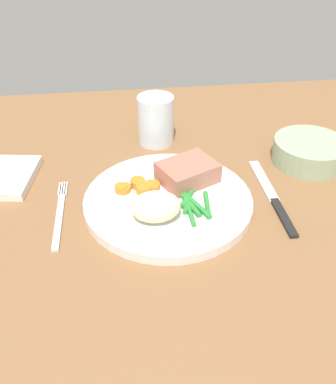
{
  "coord_description": "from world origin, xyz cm",
  "views": [
    {
      "loc": [
        -10.33,
        -54.35,
        42.79
      ],
      "look_at": [
        -3.73,
        -2.52,
        4.6
      ],
      "focal_mm": 39.21,
      "sensor_mm": 36.0,
      "label": 1
    }
  ],
  "objects": [
    {
      "name": "fork",
      "position": [
        -20.52,
        -2.77,
        2.2
      ],
      "size": [
        1.44,
        16.6,
        0.4
      ],
      "rotation": [
        0.0,
        0.0,
        0.06
      ],
      "color": "silver",
      "rests_on": "dining_table"
    },
    {
      "name": "green_beans",
      "position": [
        -0.17,
        -4.73,
        3.98
      ],
      "size": [
        5.0,
        11.03,
        0.81
      ],
      "color": "#2D8C38",
      "rests_on": "dinner_plate"
    },
    {
      "name": "salad_bowl",
      "position": [
        23.26,
        7.21,
        4.37
      ],
      "size": [
        13.07,
        13.07,
        4.2
      ],
      "color": "#99B28C",
      "rests_on": "dining_table"
    },
    {
      "name": "mashed_potatoes",
      "position": [
        -6.1,
        -7.26,
        5.67
      ],
      "size": [
        7.23,
        5.62,
        4.14
      ],
      "primitive_type": "ellipsoid",
      "color": "beige",
      "rests_on": "dinner_plate"
    },
    {
      "name": "napkin",
      "position": [
        -31.38,
        8.03,
        2.74
      ],
      "size": [
        13.1,
        13.48,
        1.48
      ],
      "primitive_type": "cube",
      "rotation": [
        0.0,
        0.0,
        -0.15
      ],
      "color": "white",
      "rests_on": "dining_table"
    },
    {
      "name": "knife",
      "position": [
        13.26,
        -2.8,
        2.2
      ],
      "size": [
        1.7,
        20.5,
        0.64
      ],
      "rotation": [
        0.0,
        0.0,
        0.05
      ],
      "color": "black",
      "rests_on": "dining_table"
    },
    {
      "name": "carrot_slices",
      "position": [
        -8.23,
        0.03,
        4.17
      ],
      "size": [
        7.2,
        4.24,
        1.28
      ],
      "color": "orange",
      "rests_on": "dinner_plate"
    },
    {
      "name": "water_glass",
      "position": [
        -3.47,
        18.1,
        5.97
      ],
      "size": [
        6.9,
        6.9,
        9.36
      ],
      "color": "silver",
      "rests_on": "dining_table"
    },
    {
      "name": "meat_portion",
      "position": [
        -0.18,
        1.63,
        5.23
      ],
      "size": [
        10.89,
        9.9,
        3.25
      ],
      "primitive_type": "cube",
      "rotation": [
        0.0,
        0.0,
        0.44
      ],
      "color": "#A86B56",
      "rests_on": "dinner_plate"
    },
    {
      "name": "dinner_plate",
      "position": [
        -3.73,
        -2.52,
        2.8
      ],
      "size": [
        26.32,
        26.32,
        1.6
      ],
      "primitive_type": "cylinder",
      "color": "white",
      "rests_on": "dining_table"
    },
    {
      "name": "dining_table",
      "position": [
        0.0,
        0.0,
        1.0
      ],
      "size": [
        120.0,
        90.0,
        2.0
      ],
      "color": "brown",
      "rests_on": "ground"
    }
  ]
}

